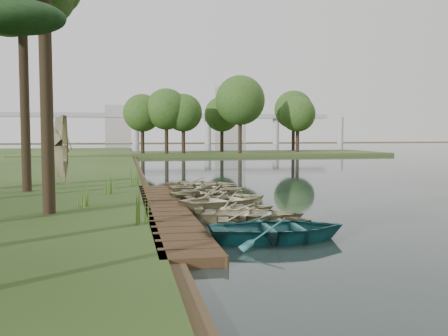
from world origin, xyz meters
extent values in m
plane|color=#3D2F1D|center=(0.00, 0.00, 0.00)|extent=(300.00, 300.00, 0.00)
cube|color=#392716|center=(-1.60, 0.00, 0.15)|extent=(1.60, 16.00, 0.30)
cube|color=#394920|center=(8.00, 50.00, 0.23)|extent=(50.00, 14.00, 0.45)
cylinder|color=black|center=(-15.33, 50.00, 2.85)|extent=(0.50, 0.50, 4.80)
sphere|color=#2C4B19|center=(-15.33, 50.00, 6.45)|extent=(5.60, 5.60, 5.60)
cylinder|color=black|center=(-8.67, 50.00, 2.85)|extent=(0.50, 0.50, 4.80)
sphere|color=#2C4B19|center=(-8.67, 50.00, 6.45)|extent=(5.60, 5.60, 5.60)
cylinder|color=black|center=(-2.00, 50.00, 2.85)|extent=(0.50, 0.50, 4.80)
sphere|color=#2C4B19|center=(-2.00, 50.00, 6.45)|extent=(5.60, 5.60, 5.60)
cylinder|color=black|center=(4.67, 50.00, 2.85)|extent=(0.50, 0.50, 4.80)
sphere|color=#2C4B19|center=(4.67, 50.00, 6.45)|extent=(5.60, 5.60, 5.60)
cylinder|color=black|center=(11.33, 50.00, 2.85)|extent=(0.50, 0.50, 4.80)
sphere|color=#2C4B19|center=(11.33, 50.00, 6.45)|extent=(5.60, 5.60, 5.60)
cylinder|color=black|center=(18.00, 50.00, 2.85)|extent=(0.50, 0.50, 4.80)
sphere|color=#2C4B19|center=(18.00, 50.00, 6.45)|extent=(5.60, 5.60, 5.60)
cylinder|color=black|center=(24.67, 50.00, 2.85)|extent=(0.50, 0.50, 4.80)
sphere|color=#2C4B19|center=(24.67, 50.00, 6.45)|extent=(5.60, 5.60, 5.60)
cube|color=#A5A5A0|center=(10.00, 120.00, 8.00)|extent=(90.00, 4.00, 1.20)
cylinder|color=#A5A5A0|center=(-20.00, 120.00, 4.00)|extent=(1.80, 1.80, 8.00)
cylinder|color=#A5A5A0|center=(0.00, 120.00, 4.00)|extent=(1.80, 1.80, 8.00)
cylinder|color=#A5A5A0|center=(20.00, 120.00, 4.00)|extent=(1.80, 1.80, 8.00)
cylinder|color=#A5A5A0|center=(40.00, 120.00, 4.00)|extent=(1.80, 1.80, 8.00)
cylinder|color=#A5A5A0|center=(60.00, 120.00, 4.00)|extent=(1.80, 1.80, 8.00)
cube|color=#A5A5A0|center=(30.00, 140.00, 9.00)|extent=(10.00, 8.00, 18.00)
cube|color=#A5A5A0|center=(-5.00, 145.00, 6.00)|extent=(8.00, 8.00, 12.00)
imported|color=#276B6E|center=(1.17, -5.47, 0.46)|extent=(4.10, 3.03, 0.82)
imported|color=tan|center=(1.26, -3.74, 0.37)|extent=(3.44, 2.75, 0.64)
imported|color=tan|center=(1.17, -2.62, 0.41)|extent=(4.06, 3.38, 0.73)
imported|color=tan|center=(0.90, -0.82, 0.37)|extent=(3.19, 2.36, 0.64)
imported|color=tan|center=(0.97, 0.75, 0.46)|extent=(4.82, 4.24, 0.83)
imported|color=tan|center=(1.06, 2.17, 0.39)|extent=(3.50, 2.63, 0.69)
imported|color=tan|center=(0.75, 3.49, 0.43)|extent=(4.19, 3.41, 0.76)
imported|color=tan|center=(1.23, 4.77, 0.40)|extent=(3.83, 3.13, 0.69)
imported|color=tan|center=(0.87, 6.14, 0.42)|extent=(3.74, 2.80, 0.74)
imported|color=tan|center=(0.92, 7.50, 0.44)|extent=(4.56, 4.00, 0.79)
imported|color=tan|center=(-6.44, 9.86, 0.70)|extent=(4.02, 3.01, 0.79)
cylinder|color=black|center=(-5.77, -0.67, 5.41)|extent=(0.44, 0.44, 10.22)
cylinder|color=black|center=(-7.83, 6.59, 5.37)|extent=(0.44, 0.44, 10.14)
cone|color=#3F661E|center=(-2.60, -3.55, 0.82)|extent=(0.60, 0.60, 1.05)
cone|color=#3F661E|center=(-4.76, 0.75, 0.75)|extent=(0.60, 0.60, 0.90)
cone|color=#3F661E|center=(-3.82, 4.67, 0.85)|extent=(0.60, 0.60, 1.10)
cone|color=#3F661E|center=(-2.60, 8.56, 0.86)|extent=(0.60, 0.60, 1.12)
camera|label=1|loc=(-3.13, -19.05, 3.14)|focal=40.00mm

